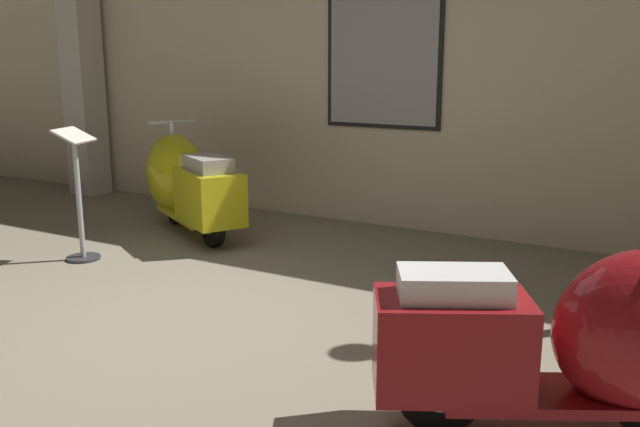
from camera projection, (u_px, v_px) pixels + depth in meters
ground_plane at (167, 326)px, 4.40m from camera, size 60.00×60.00×0.00m
showroom_back_wall at (370, 36)px, 6.75m from camera, size 18.00×0.63×3.73m
scooter_0 at (185, 182)px, 6.70m from camera, size 1.73×1.28×1.05m
scooter_1 at (588, 339)px, 3.07m from camera, size 1.66×1.17×0.99m
info_stanchion at (79, 206)px, 5.73m from camera, size 0.30×0.37×1.10m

